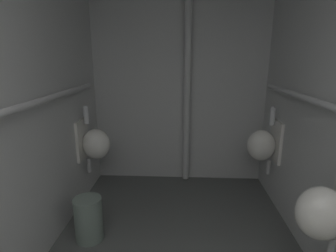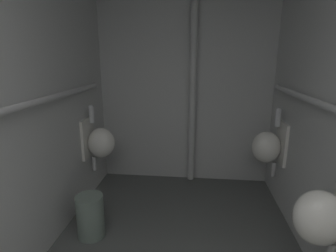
% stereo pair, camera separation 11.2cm
% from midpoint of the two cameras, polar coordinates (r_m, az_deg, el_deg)
% --- Properties ---
extents(wall_back, '(2.24, 0.06, 2.73)m').
position_cam_midpoint_polar(wall_back, '(3.34, 4.69, 10.99)').
color(wall_back, '#B9BAB8').
rests_on(wall_back, ground).
extents(urinal_left_mid, '(0.32, 0.30, 0.76)m').
position_cam_midpoint_polar(urinal_left_mid, '(3.04, -13.42, -3.34)').
color(urinal_left_mid, silver).
extents(urinal_right_mid, '(0.32, 0.30, 0.76)m').
position_cam_midpoint_polar(urinal_right_mid, '(1.94, 31.79, -16.15)').
color(urinal_right_mid, silver).
extents(urinal_right_far, '(0.32, 0.30, 0.76)m').
position_cam_midpoint_polar(urinal_right_far, '(3.03, 21.65, -4.05)').
color(urinal_right_far, silver).
extents(supply_pipe_left, '(0.06, 2.92, 0.06)m').
position_cam_midpoint_polar(supply_pipe_left, '(1.87, -29.55, 2.88)').
color(supply_pipe_left, '#B2B2B2').
extents(standpipe_back_wall, '(0.08, 0.08, 2.68)m').
position_cam_midpoint_polar(standpipe_back_wall, '(3.23, 6.37, 10.82)').
color(standpipe_back_wall, '#B9BAB8').
rests_on(standpipe_back_wall, ground).
extents(waste_bin, '(0.24, 0.24, 0.39)m').
position_cam_midpoint_polar(waste_bin, '(2.59, -15.02, -18.17)').
color(waste_bin, slate).
rests_on(waste_bin, ground).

